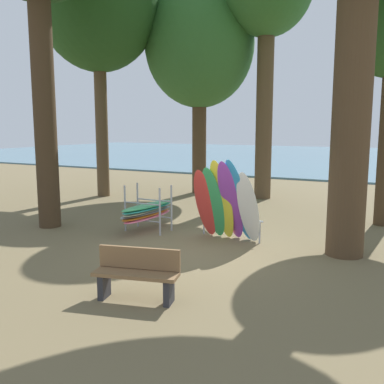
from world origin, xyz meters
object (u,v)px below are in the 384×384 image
(tree_deep_back, at_px, (98,1))
(leaning_board_pile, at_px, (227,203))
(park_bench, at_px, (137,273))
(tree_mid_behind, at_px, (199,45))
(board_storage_rack, at_px, (147,211))

(tree_deep_back, relative_size, leaning_board_pile, 4.96)
(tree_deep_back, distance_m, park_bench, 13.10)
(tree_deep_back, bearing_deg, tree_mid_behind, 39.21)
(board_storage_rack, bearing_deg, leaning_board_pile, -1.05)
(board_storage_rack, relative_size, park_bench, 1.46)
(park_bench, bearing_deg, tree_mid_behind, 111.32)
(board_storage_rack, bearing_deg, tree_deep_back, 139.22)
(tree_mid_behind, bearing_deg, tree_deep_back, -140.79)
(tree_mid_behind, distance_m, leaning_board_pile, 9.39)
(tree_mid_behind, distance_m, park_bench, 12.85)
(board_storage_rack, height_order, park_bench, board_storage_rack)
(tree_mid_behind, xyz_separation_m, tree_deep_back, (-3.09, -2.52, 1.50))
(leaning_board_pile, height_order, board_storage_rack, leaning_board_pile)
(tree_mid_behind, bearing_deg, leaning_board_pile, -58.78)
(park_bench, bearing_deg, board_storage_rack, 121.04)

